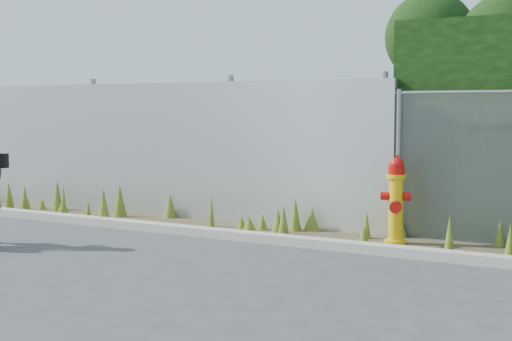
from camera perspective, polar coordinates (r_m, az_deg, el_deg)
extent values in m
plane|color=#3A3B3D|center=(7.85, -3.03, -8.17)|extent=(80.00, 80.00, 0.00)
cube|color=#A3A093|center=(9.38, 2.80, -5.62)|extent=(16.00, 0.22, 0.12)
cube|color=#413825|center=(9.93, 4.32, -5.36)|extent=(16.00, 1.20, 0.01)
cone|color=#4B601C|center=(10.69, -3.58, -3.31)|extent=(0.09, 0.09, 0.49)
cone|color=#4B601C|center=(9.85, 8.84, -4.36)|extent=(0.13, 0.13, 0.39)
cone|color=#4B601C|center=(8.98, 15.22, -5.02)|extent=(0.14, 0.14, 0.50)
cone|color=#4B601C|center=(12.25, -15.66, -2.92)|extent=(0.16, 0.16, 0.28)
cone|color=#4B601C|center=(12.67, -15.79, -2.83)|extent=(0.09, 0.09, 0.21)
cone|color=#4B601C|center=(12.98, -18.01, -2.17)|extent=(0.16, 0.16, 0.45)
cone|color=#4B601C|center=(11.90, -10.83, -2.43)|extent=(0.24, 0.24, 0.54)
cone|color=#4B601C|center=(9.99, 11.59, -4.76)|extent=(0.15, 0.15, 0.22)
cone|color=#4B601C|center=(13.33, -19.15, -1.92)|extent=(0.18, 0.18, 0.49)
cone|color=#4B601C|center=(10.38, -1.17, -4.32)|extent=(0.17, 0.17, 0.21)
cone|color=#4B601C|center=(10.43, 0.52, -4.20)|extent=(0.16, 0.16, 0.24)
cone|color=#4B601C|center=(10.37, 4.48, -3.96)|extent=(0.24, 0.24, 0.35)
cone|color=#4B601C|center=(12.78, -15.13, -2.10)|extent=(0.08, 0.08, 0.50)
cone|color=#4B601C|center=(12.11, -15.17, -2.93)|extent=(0.23, 0.23, 0.31)
cone|color=#4B601C|center=(9.33, 8.62, -5.29)|extent=(0.17, 0.17, 0.26)
cone|color=#4B601C|center=(10.17, -0.54, -4.42)|extent=(0.23, 0.23, 0.24)
cone|color=#4B601C|center=(12.96, -15.60, -1.94)|extent=(0.19, 0.19, 0.53)
cone|color=#4B601C|center=(13.05, -16.73, -2.62)|extent=(0.14, 0.14, 0.21)
cone|color=#4B601C|center=(11.30, -12.08, -2.82)|extent=(0.21, 0.21, 0.54)
cone|color=#4B601C|center=(11.73, -13.27, -3.14)|extent=(0.11, 0.11, 0.31)
cone|color=#4B601C|center=(10.33, 3.17, -3.60)|extent=(0.18, 0.18, 0.49)
cone|color=#4B601C|center=(9.14, 19.66, -5.30)|extent=(0.13, 0.13, 0.40)
cone|color=#4B601C|center=(11.65, -6.89, -2.90)|extent=(0.22, 0.22, 0.39)
cone|color=#4B601C|center=(9.66, 18.91, -4.88)|extent=(0.13, 0.13, 0.35)
cone|color=#4B601C|center=(9.81, 2.22, -4.12)|extent=(0.18, 0.18, 0.47)
cone|color=#4B601C|center=(10.04, 1.76, -4.19)|extent=(0.21, 0.21, 0.37)
cone|color=#4B601C|center=(13.08, -17.79, -2.61)|extent=(0.10, 0.10, 0.22)
cube|color=silver|center=(11.99, -8.72, 1.65)|extent=(8.50, 0.08, 2.20)
cylinder|color=gray|center=(12.87, -12.82, 2.03)|extent=(0.10, 0.10, 2.30)
cylinder|color=gray|center=(11.21, -2.04, 1.73)|extent=(0.10, 0.10, 2.30)
cylinder|color=gray|center=(10.16, 10.16, 1.32)|extent=(0.10, 0.10, 2.30)
cylinder|color=gray|center=(9.98, 11.29, 0.52)|extent=(0.07, 0.07, 2.05)
sphere|color=black|center=(11.03, 13.76, 10.32)|extent=(1.33, 1.33, 1.33)
sphere|color=black|center=(10.53, 19.26, 9.99)|extent=(1.21, 1.21, 1.21)
cylinder|color=#DDB20B|center=(9.58, 11.07, -5.66)|extent=(0.29, 0.29, 0.06)
cylinder|color=#DDB20B|center=(9.52, 11.11, -3.23)|extent=(0.19, 0.19, 0.88)
cylinder|color=#DDB20B|center=(9.46, 11.16, -0.46)|extent=(0.25, 0.25, 0.05)
cylinder|color=#B20F0A|center=(9.45, 11.17, -0.02)|extent=(0.22, 0.22, 0.10)
sphere|color=#B20F0A|center=(9.45, 11.18, 0.42)|extent=(0.20, 0.20, 0.20)
cylinder|color=#B20F0A|center=(9.44, 11.19, 1.05)|extent=(0.05, 0.05, 0.05)
cylinder|color=#B20F0A|center=(9.53, 10.30, -1.97)|extent=(0.10, 0.11, 0.11)
cylinder|color=#B20F0A|center=(9.45, 11.98, -2.06)|extent=(0.10, 0.11, 0.11)
cylinder|color=#B20F0A|center=(9.37, 10.85, -2.87)|extent=(0.16, 0.12, 0.16)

